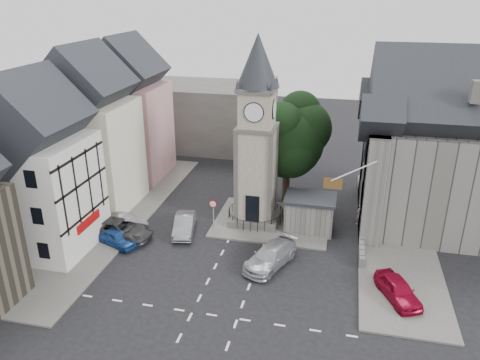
% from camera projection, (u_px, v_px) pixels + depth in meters
% --- Properties ---
extents(ground, '(120.00, 120.00, 0.00)m').
position_uv_depth(ground, '(235.00, 269.00, 34.88)').
color(ground, black).
rests_on(ground, ground).
extents(pavement_west, '(6.00, 30.00, 0.14)m').
position_uv_depth(pavement_west, '(118.00, 216.00, 42.85)').
color(pavement_west, '#595651').
rests_on(pavement_west, ground).
extents(pavement_east, '(6.00, 26.00, 0.14)m').
position_uv_depth(pavement_east, '(394.00, 235.00, 39.56)').
color(pavement_east, '#595651').
rests_on(pavement_east, ground).
extents(central_island, '(10.00, 8.00, 0.16)m').
position_uv_depth(central_island, '(272.00, 221.00, 41.74)').
color(central_island, '#595651').
rests_on(central_island, ground).
extents(road_markings, '(20.00, 8.00, 0.01)m').
position_uv_depth(road_markings, '(215.00, 315.00, 29.92)').
color(road_markings, silver).
rests_on(road_markings, ground).
extents(clock_tower, '(4.86, 4.86, 16.25)m').
position_uv_depth(clock_tower, '(257.00, 134.00, 38.97)').
color(clock_tower, '#4C4944').
rests_on(clock_tower, ground).
extents(stone_shelter, '(4.30, 3.30, 3.08)m').
position_uv_depth(stone_shelter, '(310.00, 213.00, 40.04)').
color(stone_shelter, '#5B5A54').
rests_on(stone_shelter, ground).
extents(town_tree, '(7.20, 7.20, 10.80)m').
position_uv_depth(town_tree, '(288.00, 132.00, 43.50)').
color(town_tree, black).
rests_on(town_tree, ground).
extents(warning_sign_post, '(0.70, 0.19, 2.85)m').
position_uv_depth(warning_sign_post, '(213.00, 209.00, 39.66)').
color(warning_sign_post, black).
rests_on(warning_sign_post, ground).
extents(terrace_pink, '(8.10, 7.60, 12.80)m').
position_uv_depth(terrace_pink, '(129.00, 117.00, 49.99)').
color(terrace_pink, '#C3868C').
rests_on(terrace_pink, ground).
extents(terrace_cream, '(8.10, 7.60, 12.80)m').
position_uv_depth(terrace_cream, '(91.00, 139.00, 42.78)').
color(terrace_cream, beige).
rests_on(terrace_cream, ground).
extents(terrace_tudor, '(8.10, 7.60, 12.00)m').
position_uv_depth(terrace_tudor, '(38.00, 175.00, 35.73)').
color(terrace_tudor, silver).
rests_on(terrace_tudor, ground).
extents(backdrop_west, '(20.00, 10.00, 8.00)m').
position_uv_depth(backdrop_west, '(196.00, 115.00, 61.05)').
color(backdrop_west, '#4C4944').
rests_on(backdrop_west, ground).
extents(east_building, '(14.40, 11.40, 12.60)m').
position_uv_depth(east_building, '(446.00, 157.00, 39.15)').
color(east_building, '#5B5A54').
rests_on(east_building, ground).
extents(east_boundary_wall, '(0.40, 16.00, 0.90)m').
position_uv_depth(east_boundary_wall, '(361.00, 217.00, 41.80)').
color(east_boundary_wall, '#5B5A54').
rests_on(east_boundary_wall, ground).
extents(flagpole, '(3.68, 0.10, 2.74)m').
position_uv_depth(flagpole, '(353.00, 171.00, 34.14)').
color(flagpole, white).
rests_on(flagpole, ground).
extents(car_west_blue, '(4.15, 2.94, 1.31)m').
position_uv_depth(car_west_blue, '(117.00, 238.00, 37.86)').
color(car_west_blue, navy).
rests_on(car_west_blue, ground).
extents(car_west_silver, '(4.00, 1.61, 1.29)m').
position_uv_depth(car_west_silver, '(124.00, 222.00, 40.46)').
color(car_west_silver, '#9E9FA6').
rests_on(car_west_silver, ground).
extents(car_west_grey, '(5.95, 3.38, 1.57)m').
position_uv_depth(car_west_grey, '(120.00, 229.00, 38.92)').
color(car_west_grey, '#323235').
rests_on(car_west_grey, ground).
extents(car_island_silver, '(2.52, 4.77, 1.50)m').
position_uv_depth(car_island_silver, '(184.00, 225.00, 39.79)').
color(car_island_silver, gray).
rests_on(car_island_silver, ground).
extents(car_island_east, '(4.08, 5.81, 1.56)m').
position_uv_depth(car_island_east, '(271.00, 256.00, 35.07)').
color(car_island_east, '#ACAEB4').
rests_on(car_island_east, ground).
extents(car_east_red, '(3.38, 4.66, 1.47)m').
position_uv_depth(car_east_red, '(398.00, 290.00, 31.24)').
color(car_east_red, maroon).
rests_on(car_east_red, ground).
extents(pedestrian, '(0.83, 0.81, 1.93)m').
position_uv_depth(pedestrian, '(360.00, 214.00, 41.14)').
color(pedestrian, '#BCAA9C').
rests_on(pedestrian, ground).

